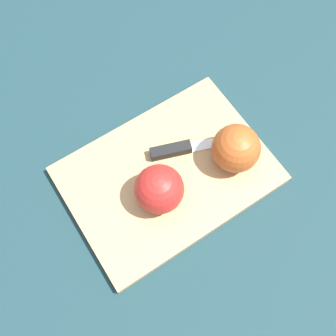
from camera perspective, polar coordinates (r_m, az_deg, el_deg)
ground_plane at (r=0.64m, az=0.00°, el=-1.24°), size 4.00×4.00×0.00m
cutting_board at (r=0.64m, az=0.00°, el=-0.97°), size 0.34×0.26×0.02m
apple_half_left at (r=0.58m, az=-1.30°, el=-3.04°), size 0.07×0.07×0.07m
apple_half_right at (r=0.61m, az=9.82°, el=2.84°), size 0.08×0.08×0.08m
knife at (r=0.64m, az=1.83°, el=2.81°), size 0.17×0.06×0.02m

